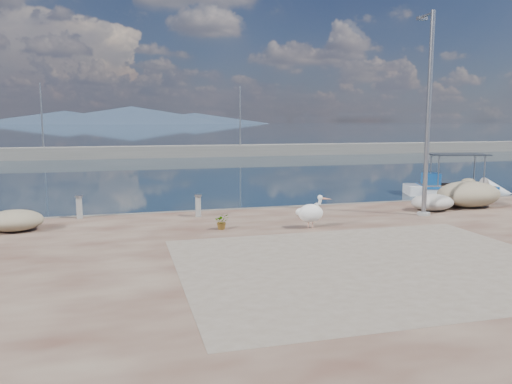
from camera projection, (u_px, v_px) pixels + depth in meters
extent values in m
plane|color=#162635|center=(290.00, 255.00, 14.33)|extent=(1400.00, 1400.00, 0.00)
cube|color=#4B2A20|center=(405.00, 331.00, 8.56)|extent=(44.00, 22.00, 0.50)
cube|color=gray|center=(373.00, 264.00, 11.65)|extent=(9.00, 7.00, 0.01)
cube|color=gray|center=(166.00, 152.00, 52.47)|extent=(120.00, 2.20, 1.20)
cylinder|color=gray|center=(42.00, 119.00, 48.89)|extent=(0.16, 0.16, 7.00)
cylinder|color=gray|center=(240.00, 119.00, 54.05)|extent=(0.16, 0.16, 7.00)
cone|color=#28384C|center=(65.00, 117.00, 616.27)|extent=(220.00, 220.00, 16.00)
cone|color=#28384C|center=(132.00, 115.00, 636.50)|extent=(280.00, 280.00, 22.00)
cone|color=#28384C|center=(194.00, 118.00, 657.72)|extent=(200.00, 200.00, 14.00)
cube|color=white|center=(455.00, 193.00, 25.99)|extent=(5.46, 3.17, 0.85)
cube|color=#17529B|center=(456.00, 186.00, 25.93)|extent=(4.09, 2.79, 0.13)
cube|color=#A42914|center=(455.00, 194.00, 26.00)|extent=(4.08, 2.77, 0.11)
cube|color=#17529B|center=(431.00, 179.00, 25.93)|extent=(1.01, 1.01, 0.63)
cube|color=#20242A|center=(458.00, 154.00, 25.70)|extent=(3.21, 2.39, 0.07)
cylinder|color=tan|center=(308.00, 224.00, 15.53)|extent=(0.03, 0.03, 0.27)
cylinder|color=tan|center=(313.00, 224.00, 15.53)|extent=(0.03, 0.03, 0.27)
ellipsoid|color=silver|center=(311.00, 213.00, 15.48)|extent=(0.90, 0.70, 0.57)
cylinder|color=silver|center=(319.00, 204.00, 15.44)|extent=(0.21, 0.15, 0.49)
sphere|color=silver|center=(320.00, 197.00, 15.41)|extent=(0.16, 0.16, 0.16)
cone|color=#D27451|center=(326.00, 199.00, 15.41)|extent=(0.39, 0.19, 0.12)
cylinder|color=gray|center=(428.00, 115.00, 17.20)|extent=(0.16, 0.16, 7.00)
cylinder|color=gray|center=(424.00, 214.00, 17.69)|extent=(0.44, 0.44, 0.10)
cube|color=gray|center=(422.00, 18.00, 17.35)|extent=(0.35, 0.18, 0.12)
cylinder|color=gray|center=(198.00, 206.00, 17.36)|extent=(0.19, 0.19, 0.74)
cylinder|color=gray|center=(198.00, 196.00, 17.30)|extent=(0.25, 0.25, 0.06)
cylinder|color=gray|center=(79.00, 207.00, 17.04)|extent=(0.20, 0.20, 0.76)
cylinder|color=gray|center=(79.00, 197.00, 16.98)|extent=(0.26, 0.26, 0.07)
imported|color=#33722D|center=(222.00, 221.00, 15.35)|extent=(0.47, 0.41, 0.49)
ellipsoid|color=tan|center=(468.00, 194.00, 19.32)|extent=(2.54, 1.82, 1.00)
ellipsoid|color=tan|center=(15.00, 221.00, 15.10)|extent=(1.66, 1.29, 0.65)
ellipsoid|color=beige|center=(432.00, 202.00, 18.56)|extent=(1.64, 1.23, 0.61)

